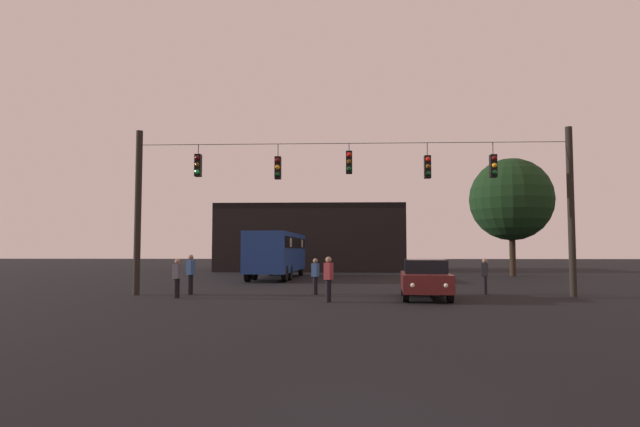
% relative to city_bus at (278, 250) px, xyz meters
% --- Properties ---
extents(ground_plane, '(168.00, 168.00, 0.00)m').
position_rel_city_bus_xyz_m(ground_plane, '(4.71, -5.60, -1.87)').
color(ground_plane, black).
rests_on(ground_plane, ground).
extents(overhead_signal_span, '(18.36, 0.44, 7.00)m').
position_rel_city_bus_xyz_m(overhead_signal_span, '(4.67, -13.71, 2.27)').
color(overhead_signal_span, black).
rests_on(overhead_signal_span, ground).
extents(city_bus, '(2.96, 11.09, 3.00)m').
position_rel_city_bus_xyz_m(city_bus, '(0.00, 0.00, 0.00)').
color(city_bus, navy).
rests_on(city_bus, ground).
extents(car_near_right, '(2.16, 4.45, 1.52)m').
position_rel_city_bus_xyz_m(car_near_right, '(7.57, -14.93, -1.07)').
color(car_near_right, '#511919').
rests_on(car_near_right, ground).
extents(pedestrian_crossing_left, '(0.33, 0.41, 1.70)m').
position_rel_city_bus_xyz_m(pedestrian_crossing_left, '(-2.14, -13.30, -0.90)').
color(pedestrian_crossing_left, black).
rests_on(pedestrian_crossing_left, ground).
extents(pedestrian_crossing_center, '(0.35, 0.42, 1.53)m').
position_rel_city_bus_xyz_m(pedestrian_crossing_center, '(10.46, -12.68, -1.01)').
color(pedestrian_crossing_center, black).
rests_on(pedestrian_crossing_center, ground).
extents(pedestrian_crossing_right, '(0.31, 0.40, 1.55)m').
position_rel_city_bus_xyz_m(pedestrian_crossing_right, '(-2.20, -15.02, -1.00)').
color(pedestrian_crossing_right, black).
rests_on(pedestrian_crossing_right, ground).
extents(pedestrian_near_bus, '(0.34, 0.42, 1.53)m').
position_rel_city_bus_xyz_m(pedestrian_near_bus, '(3.19, -13.08, -1.01)').
color(pedestrian_near_bus, black).
rests_on(pedestrian_near_bus, ground).
extents(pedestrian_trailing, '(0.35, 0.42, 1.65)m').
position_rel_city_bus_xyz_m(pedestrian_trailing, '(3.84, -16.45, -0.93)').
color(pedestrian_trailing, black).
rests_on(pedestrian_trailing, ground).
extents(corner_building, '(16.53, 12.69, 5.93)m').
position_rel_city_bus_xyz_m(corner_building, '(1.46, 16.13, 1.10)').
color(corner_building, black).
rests_on(corner_building, ground).
extents(tree_left_silhouette, '(6.00, 6.00, 8.57)m').
position_rel_city_bus_xyz_m(tree_left_silhouette, '(16.65, 3.71, 3.70)').
color(tree_left_silhouette, '#2D2116').
rests_on(tree_left_silhouette, ground).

